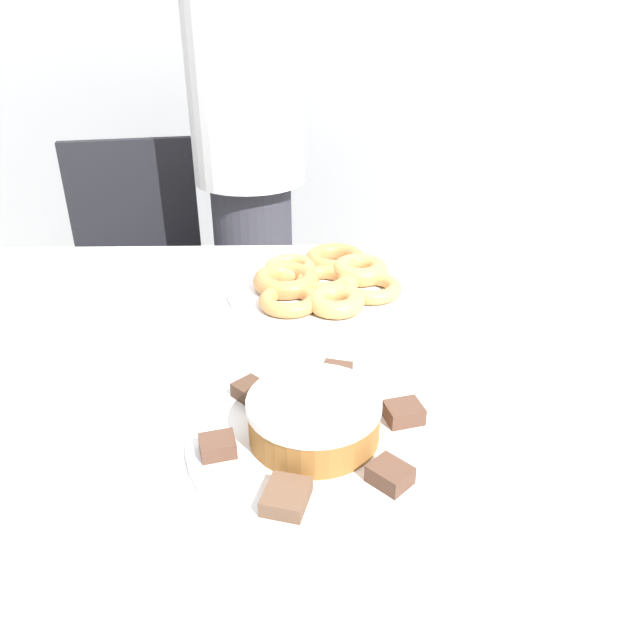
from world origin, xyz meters
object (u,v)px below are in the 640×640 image
frosted_cake (314,418)px  office_chair_left (142,299)px  napkin (15,391)px  plate_donuts (324,289)px  plate_cake (314,439)px  person_standing (249,162)px

frosted_cake → office_chair_left: bearing=115.3°
office_chair_left → napkin: office_chair_left is taller
plate_donuts → plate_cake: bearing=-93.1°
person_standing → plate_cake: bearing=-81.3°
office_chair_left → plate_donuts: office_chair_left is taller
plate_donuts → person_standing: bearing=106.9°
frosted_cake → napkin: size_ratio=1.53×
plate_donuts → napkin: 0.59m
office_chair_left → plate_cake: size_ratio=2.63×
plate_cake → napkin: 0.46m
office_chair_left → plate_donuts: (0.56, -0.66, 0.34)m
napkin → plate_cake: bearing=-15.5°
office_chair_left → plate_cake: bearing=-74.5°
plate_cake → frosted_cake: 0.03m
plate_donuts → office_chair_left: bearing=130.4°
office_chair_left → napkin: (0.09, -1.00, 0.33)m
plate_donuts → napkin: (-0.47, -0.35, -0.00)m
plate_cake → plate_donuts: size_ratio=0.88×
plate_cake → plate_donuts: (0.03, 0.47, 0.00)m
office_chair_left → frosted_cake: bearing=-74.5°
office_chair_left → plate_donuts: 0.92m
plate_donuts → napkin: size_ratio=3.34×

